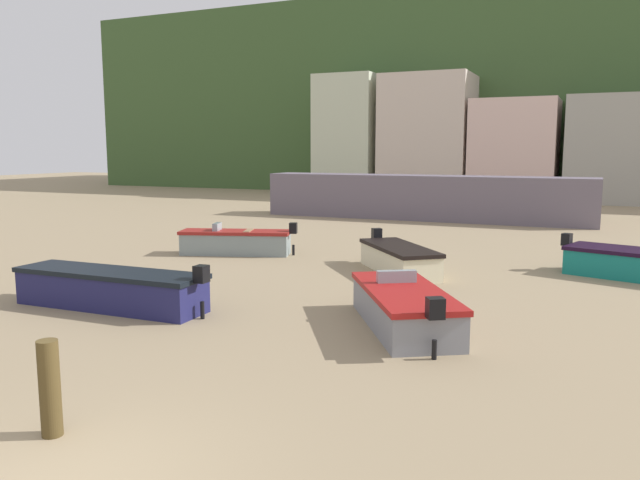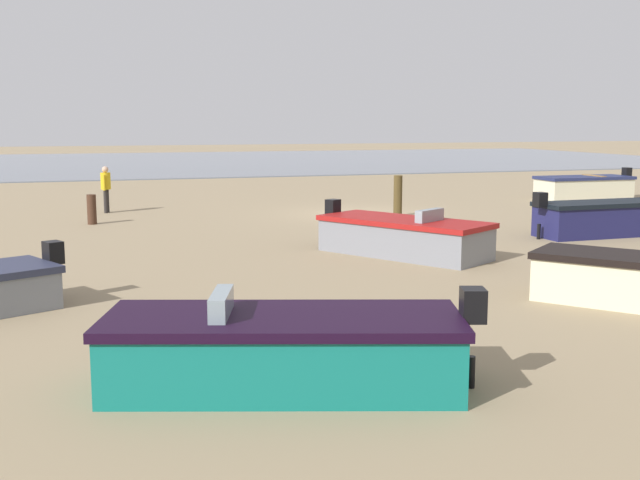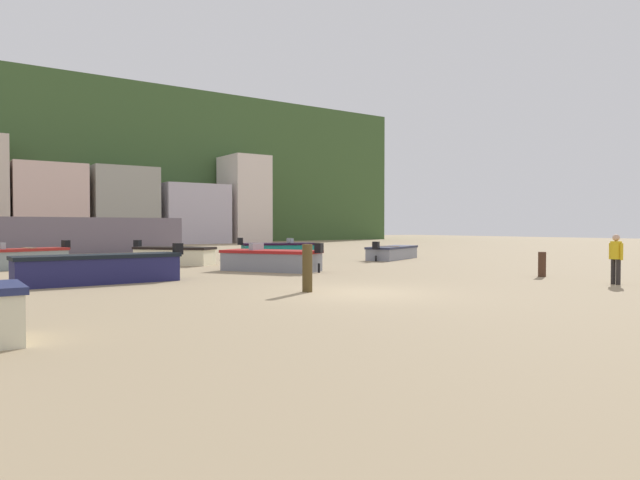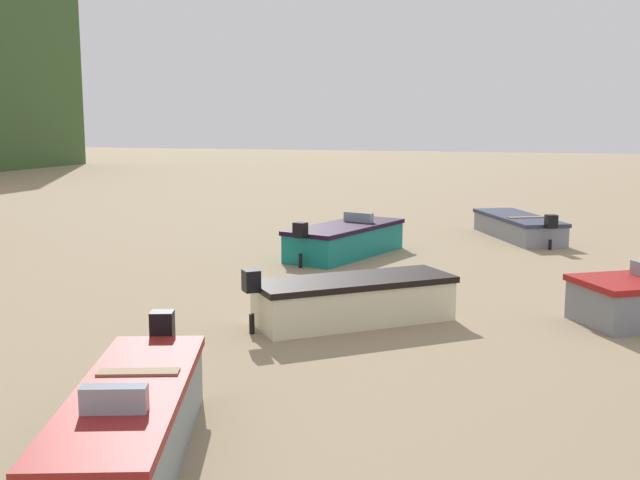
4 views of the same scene
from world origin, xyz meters
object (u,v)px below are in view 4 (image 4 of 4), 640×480
object	(u,v)px
boat_grey_4	(518,227)
boat_grey_6	(131,425)
boat_cream_1	(353,300)
boat_teal_0	(345,240)

from	to	relation	value
boat_grey_4	boat_grey_6	world-z (taller)	boat_grey_6
boat_cream_1	boat_grey_4	size ratio (longest dim) A/B	0.83
boat_cream_1	boat_grey_4	distance (m)	12.17
boat_grey_4	boat_grey_6	bearing A→B (deg)	-126.80
boat_grey_6	boat_cream_1	bearing A→B (deg)	-116.41
boat_teal_0	boat_grey_6	xyz separation A→B (m)	(-13.76, -1.09, 0.01)
boat_cream_1	boat_grey_4	bearing A→B (deg)	128.07
boat_teal_0	boat_cream_1	bearing A→B (deg)	-56.81
boat_cream_1	boat_grey_6	bearing A→B (deg)	-47.15
boat_teal_0	boat_cream_1	xyz separation A→B (m)	(-7.07, -2.01, -0.02)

